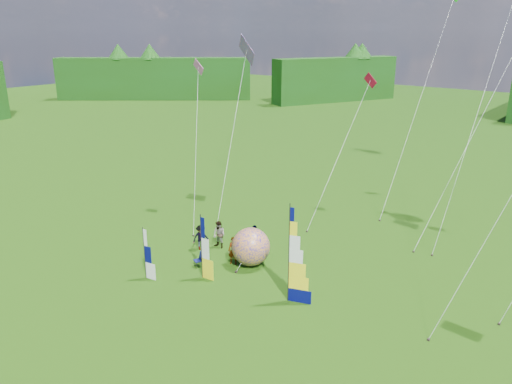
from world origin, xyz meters
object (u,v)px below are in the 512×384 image
Objects in this scene: kite_whale at (492,60)px; spectator_c at (201,237)px; camp_chair at (198,260)px; side_banner_far at (145,254)px; spectator_d at (255,238)px; feather_banner_main at (289,255)px; spectator_a at (233,251)px; spectator_b at (219,235)px; side_banner_left at (201,248)px; bol_inflatable at (251,247)px.

spectator_c is at bearing -109.30° from kite_whale.
spectator_c reaches higher than camp_chair.
spectator_d is (2.77, 6.89, -0.64)m from side_banner_far.
feather_banner_main is 8.78m from spectator_c.
spectator_d is at bearing -31.60° from spectator_c.
spectator_a is at bearing 144.43° from feather_banner_main.
camp_chair is at bearing 56.83° from side_banner_far.
spectator_d is (-0.12, 2.28, 0.02)m from spectator_a.
kite_whale is (9.88, 15.16, 11.20)m from spectator_a.
spectator_d is (2.25, 1.00, -0.01)m from spectator_b.
side_banner_far reaches higher than spectator_b.
spectator_d is 4.16m from camp_chair.
spectator_d is at bearing 84.07° from side_banner_left.
spectator_a is (-0.89, -0.64, -0.30)m from bol_inflatable.
side_banner_far is 1.68× the size of spectator_b.
spectator_d is 2.01× the size of camp_chair.
side_banner_far reaches higher than spectator_d.
side_banner_left is 4.42m from spectator_b.
kite_whale reaches higher than bol_inflatable.
spectator_a is at bearing -101.11° from kite_whale.
spectator_a reaches higher than camp_chair.
bol_inflatable is at bearing 45.72° from side_banner_far.
bol_inflatable is 1.30× the size of spectator_d.
side_banner_far is 4.98m from spectator_c.
feather_banner_main reaches higher than side_banner_left.
spectator_c is (-2.86, 2.81, -1.07)m from side_banner_left.
feather_banner_main is 6.80m from spectator_d.
spectator_b is at bearing 76.42° from side_banner_far.
spectator_c is (-3.15, 0.32, -0.04)m from spectator_a.
spectator_c is 3.61m from spectator_d.
camp_chair is 23.38m from kite_whale.
kite_whale reaches higher than spectator_c.
bol_inflatable is 20.26m from kite_whale.
spectator_a reaches higher than spectator_c.
spectator_c is at bearing -128.86° from spectator_b.
side_banner_far is at bearing -125.72° from bol_inflatable.
kite_whale is (12.25, 13.88, 11.16)m from spectator_b.
side_banner_far is 3.48m from camp_chair.
bol_inflatable is 0.10× the size of kite_whale.
side_banner_far is 1.74× the size of spectator_a.
side_banner_left is at bearing -13.46° from camp_chair.
spectator_b is 2.46m from spectator_d.
kite_whale reaches higher than feather_banner_main.
spectator_a is at bearing -70.19° from spectator_c.
kite_whale is (12.77, 19.76, 10.53)m from side_banner_far.
kite_whale is (13.03, 14.84, 11.24)m from spectator_c.
spectator_a is 2.25m from camp_chair.
feather_banner_main is 0.22× the size of kite_whale.
feather_banner_main is 2.93× the size of spectator_d.
bol_inflatable is at bearing 134.20° from feather_banner_main.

